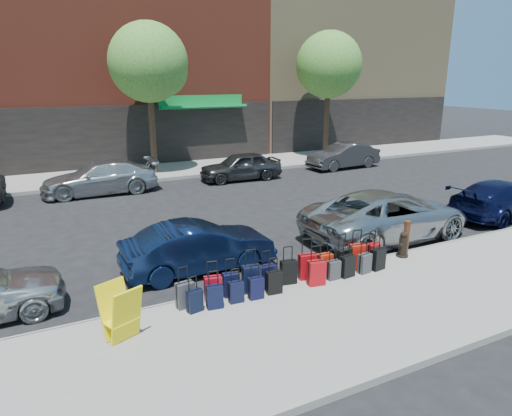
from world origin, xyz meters
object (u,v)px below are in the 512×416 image
tree_right (331,67)px  car_far_2 (241,166)px  car_far_3 (343,156)px  bollard (406,238)px  car_far_1 (100,178)px  display_rack (121,313)px  car_near_1 (199,247)px  tree_center (151,65)px  car_near_2 (387,215)px  car_near_3 (503,199)px  suitcase_front_5 (288,272)px  fire_hydrant (403,245)px

tree_right → car_far_2: tree_right is taller
tree_right → car_far_3: bearing=-107.7°
bollard → car_far_1: bearing=118.9°
display_rack → car_near_1: size_ratio=0.27×
tree_right → car_near_1: bearing=-135.8°
tree_right → tree_center: bearing=180.0°
bollard → car_near_2: size_ratio=0.18×
car_near_1 → car_far_2: 10.86m
tree_center → car_far_1: 6.32m
display_rack → car_near_1: bearing=23.9°
car_near_3 → tree_right: bearing=-11.4°
suitcase_front_5 → car_far_1: (-2.55, 11.58, 0.26)m
car_near_1 → car_near_2: bearing=-93.3°
suitcase_front_5 → bollard: bollard is taller
car_near_1 → car_far_3: size_ratio=0.94×
tree_right → fire_hydrant: 16.84m
tree_right → car_far_2: (-7.18, -2.96, -4.74)m
car_far_1 → car_far_3: bearing=91.2°
tree_right → car_near_3: tree_right is taller
fire_hydrant → car_near_3: car_near_3 is taller
car_near_2 → car_near_3: bearing=-93.3°
fire_hydrant → car_near_1: size_ratio=0.18×
suitcase_front_5 → car_near_1: (-1.52, 1.97, 0.21)m
fire_hydrant → car_near_1: bearing=142.6°
tree_right → car_far_1: (-13.71, -2.72, -4.71)m
suitcase_front_5 → car_far_2: bearing=80.7°
car_far_1 → car_far_2: size_ratio=1.21×
car_near_2 → car_far_1: car_near_2 is taller
fire_hydrant → car_near_3: (6.17, 1.54, 0.18)m
tree_center → tree_right: size_ratio=1.00×
car_far_3 → car_near_1: bearing=-54.3°
bollard → car_far_1: (-6.33, 11.47, 0.04)m
tree_center → car_near_3: tree_center is taller
car_near_1 → car_far_2: car_far_2 is taller
display_rack → bollard: bearing=-17.3°
tree_right → car_near_1: (-12.68, -12.33, -4.77)m
tree_center → car_near_3: (9.15, -12.70, -4.75)m
car_near_3 → car_far_2: 11.35m
tree_center → car_far_1: (-3.21, -2.72, -4.71)m
suitcase_front_5 → display_rack: 4.04m
fire_hydrant → display_rack: (-7.61, -0.71, 0.20)m
display_rack → car_far_3: size_ratio=0.26×
fire_hydrant → bollard: (0.14, 0.05, 0.17)m
tree_right → car_near_2: 14.98m
bollard → car_far_2: car_far_2 is taller
car_near_1 → car_far_3: 15.19m
tree_center → car_near_2: size_ratio=1.33×
suitcase_front_5 → car_near_1: size_ratio=0.23×
tree_center → bollard: 15.28m
tree_right → car_near_2: bearing=-117.8°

